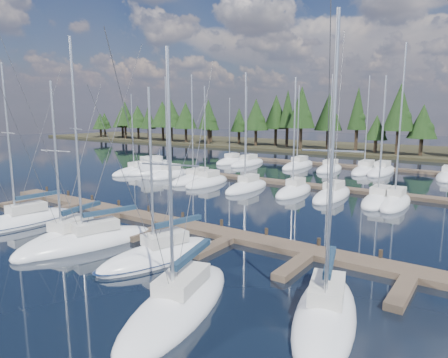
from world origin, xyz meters
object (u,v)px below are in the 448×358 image
Objects in this scene: front_sailboat_4 at (160,255)px; front_sailboat_5 at (178,305)px; motor_yacht_left at (154,170)px; main_dock at (170,225)px; front_sailboat_2 at (67,239)px; front_sailboat_1 at (22,221)px; front_sailboat_6 at (325,315)px; front_sailboat_3 at (90,242)px.

front_sailboat_5 is (5.25, -4.26, 0.00)m from front_sailboat_4.
motor_yacht_left is (-25.09, 25.04, 0.21)m from front_sailboat_4.
front_sailboat_5 is at bearing -44.01° from motor_yacht_left.
motor_yacht_left reaches higher than main_dock.
motor_yacht_left is at bearing 136.90° from main_dock.
front_sailboat_4 is 35.45m from motor_yacht_left.
main_dock is 3.63× the size of front_sailboat_2.
front_sailboat_5 is at bearing -45.90° from main_dock.
front_sailboat_1 is 7.24m from front_sailboat_2.
motor_yacht_left is (-10.17, 25.80, 0.20)m from front_sailboat_1.
front_sailboat_4 is at bearing 140.93° from front_sailboat_5.
main_dock is 7.07m from front_sailboat_4.
front_sailboat_6 is at bearing -35.79° from motor_yacht_left.
front_sailboat_4 is (14.92, 0.76, -0.01)m from front_sailboat_1.
front_sailboat_3 is 1.29× the size of front_sailboat_4.
front_sailboat_3 is 1.16× the size of front_sailboat_5.
front_sailboat_2 is at bearing -169.49° from front_sailboat_4.
main_dock is 12.36m from front_sailboat_1.
motor_yacht_left is at bearing 135.99° from front_sailboat_5.
front_sailboat_6 reaches higher than main_dock.
motor_yacht_left is at bearing 123.29° from front_sailboat_2.
front_sailboat_2 is 0.82× the size of front_sailboat_3.
front_sailboat_5 is at bearing -12.32° from front_sailboat_2.
main_dock is 3.13× the size of front_sailboat_6.
front_sailboat_5 is 42.18m from motor_yacht_left.
front_sailboat_4 is (5.87, 0.86, -0.03)m from front_sailboat_3.
front_sailboat_2 is at bearing -115.74° from main_dock.
front_sailboat_1 reaches higher than front_sailboat_4.
motor_yacht_left is at bearing 144.21° from front_sailboat_6.
front_sailboat_4 is at bearing 2.90° from front_sailboat_1.
front_sailboat_3 is 5.93m from front_sailboat_4.
front_sailboat_5 reaches higher than front_sailboat_4.
front_sailboat_3 is (-1.56, -6.46, 0.09)m from main_dock.
front_sailboat_2 reaches higher than main_dock.
front_sailboat_4 is (7.71, 1.43, -0.00)m from front_sailboat_2.
front_sailboat_1 is 9.05m from front_sailboat_3.
main_dock is at bearing 30.96° from front_sailboat_1.
front_sailboat_5 is (20.16, -3.50, -0.01)m from front_sailboat_1.
motor_yacht_left is (-19.22, 25.90, 0.18)m from front_sailboat_3.
front_sailboat_6 is (19.05, 0.21, 0.02)m from front_sailboat_2.
front_sailboat_1 is at bearing -68.48° from motor_yacht_left.
front_sailboat_2 reaches higher than motor_yacht_left.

